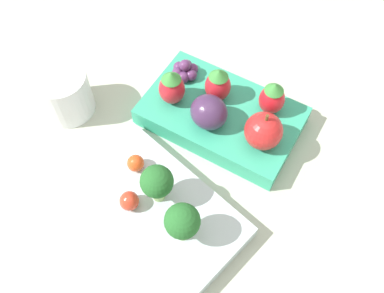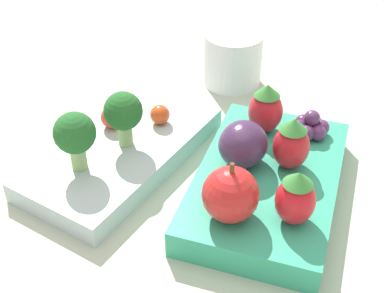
% 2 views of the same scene
% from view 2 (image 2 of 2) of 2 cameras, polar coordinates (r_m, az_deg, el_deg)
% --- Properties ---
extents(ground_plane, '(4.00, 4.00, 0.00)m').
position_cam_2_polar(ground_plane, '(0.52, -0.56, -3.27)').
color(ground_plane, '#ADB7A3').
extents(bento_box_savoury, '(0.22, 0.12, 0.02)m').
position_cam_2_polar(bento_box_savoury, '(0.53, -7.39, -0.60)').
color(bento_box_savoury, silver).
rests_on(bento_box_savoury, ground_plane).
extents(bento_box_fruit, '(0.22, 0.15, 0.03)m').
position_cam_2_polar(bento_box_fruit, '(0.49, 8.02, -3.95)').
color(bento_box_fruit, '#33A87F').
rests_on(bento_box_fruit, ground_plane).
extents(broccoli_floret_0, '(0.04, 0.04, 0.06)m').
position_cam_2_polar(broccoli_floret_0, '(0.51, -7.34, 3.58)').
color(broccoli_floret_0, '#93B770').
rests_on(broccoli_floret_0, bento_box_savoury).
extents(broccoli_floret_1, '(0.04, 0.04, 0.06)m').
position_cam_2_polar(broccoli_floret_1, '(0.48, -12.38, 1.21)').
color(broccoli_floret_1, '#93B770').
rests_on(broccoli_floret_1, bento_box_savoury).
extents(cherry_tomato_0, '(0.02, 0.02, 0.02)m').
position_cam_2_polar(cherry_tomato_0, '(0.55, -8.58, 3.09)').
color(cherry_tomato_0, red).
rests_on(cherry_tomato_0, bento_box_savoury).
extents(cherry_tomato_1, '(0.02, 0.02, 0.02)m').
position_cam_2_polar(cherry_tomato_1, '(0.55, -3.45, 3.42)').
color(cherry_tomato_1, '#DB4C1E').
rests_on(cherry_tomato_1, bento_box_savoury).
extents(apple, '(0.05, 0.05, 0.05)m').
position_cam_2_polar(apple, '(0.42, 4.13, -5.12)').
color(apple, red).
rests_on(apple, bento_box_fruit).
extents(strawberry_0, '(0.03, 0.03, 0.05)m').
position_cam_2_polar(strawberry_0, '(0.48, 10.55, 0.28)').
color(strawberry_0, red).
rests_on(strawberry_0, bento_box_fruit).
extents(strawberry_1, '(0.03, 0.03, 0.05)m').
position_cam_2_polar(strawberry_1, '(0.52, 7.87, 4.00)').
color(strawberry_1, red).
rests_on(strawberry_1, bento_box_fruit).
extents(strawberry_2, '(0.03, 0.03, 0.05)m').
position_cam_2_polar(strawberry_2, '(0.43, 10.99, -5.40)').
color(strawberry_2, red).
rests_on(strawberry_2, bento_box_fruit).
extents(plum, '(0.05, 0.04, 0.04)m').
position_cam_2_polar(plum, '(0.48, 5.46, 0.24)').
color(plum, '#42284C').
rests_on(plum, bento_box_fruit).
extents(grape_cluster, '(0.04, 0.03, 0.03)m').
position_cam_2_polar(grape_cluster, '(0.53, 12.54, 2.13)').
color(grape_cluster, '#562D5B').
rests_on(grape_cluster, bento_box_fruit).
extents(drinking_cup, '(0.07, 0.07, 0.06)m').
position_cam_2_polar(drinking_cup, '(0.65, 4.37, 9.31)').
color(drinking_cup, white).
rests_on(drinking_cup, ground_plane).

